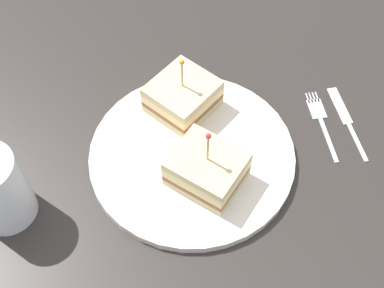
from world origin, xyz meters
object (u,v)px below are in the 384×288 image
(fork, at_px, (320,117))
(plate, at_px, (192,155))
(sandwich_half_front, at_px, (207,169))
(knife, at_px, (346,118))
(sandwich_half_back, at_px, (183,96))

(fork, bearing_deg, plate, 70.47)
(sandwich_half_front, height_order, knife, sandwich_half_front)
(sandwich_half_front, xyz_separation_m, knife, (-0.05, -0.23, -0.04))
(sandwich_half_front, distance_m, knife, 0.24)
(sandwich_half_front, relative_size, fork, 0.93)
(sandwich_half_back, bearing_deg, sandwich_half_front, 155.25)
(sandwich_half_back, height_order, fork, sandwich_half_back)
(plate, relative_size, fork, 2.45)
(plate, distance_m, sandwich_half_back, 0.09)
(plate, bearing_deg, sandwich_half_front, 164.91)
(sandwich_half_back, xyz_separation_m, fork, (-0.14, -0.15, -0.03))
(plate, xyz_separation_m, knife, (-0.09, -0.22, -0.00))
(sandwich_half_back, distance_m, fork, 0.21)
(plate, distance_m, knife, 0.24)
(fork, distance_m, knife, 0.04)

